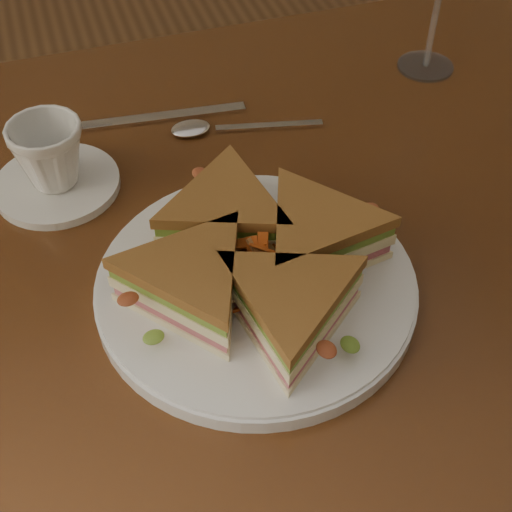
# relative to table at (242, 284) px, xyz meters

# --- Properties ---
(table) EXTENTS (1.20, 0.80, 0.75)m
(table) POSITION_rel_table_xyz_m (0.00, 0.00, 0.00)
(table) COLOR #391D0D
(table) RESTS_ON ground
(plate) EXTENTS (0.30, 0.30, 0.02)m
(plate) POSITION_rel_table_xyz_m (-0.01, -0.10, 0.11)
(plate) COLOR white
(plate) RESTS_ON table
(sandwich_wedges) EXTENTS (0.30, 0.30, 0.06)m
(sandwich_wedges) POSITION_rel_table_xyz_m (-0.01, -0.10, 0.14)
(sandwich_wedges) COLOR #FCEEBA
(sandwich_wedges) RESTS_ON plate
(crisps_mound) EXTENTS (0.09, 0.09, 0.05)m
(crisps_mound) POSITION_rel_table_xyz_m (-0.01, -0.10, 0.14)
(crisps_mound) COLOR #D1581A
(crisps_mound) RESTS_ON plate
(spoon) EXTENTS (0.18, 0.06, 0.01)m
(spoon) POSITION_rel_table_xyz_m (0.01, 0.16, 0.10)
(spoon) COLOR silver
(spoon) RESTS_ON table
(knife) EXTENTS (0.22, 0.04, 0.00)m
(knife) POSITION_rel_table_xyz_m (-0.05, 0.21, 0.10)
(knife) COLOR silver
(knife) RESTS_ON table
(saucer) EXTENTS (0.14, 0.14, 0.01)m
(saucer) POSITION_rel_table_xyz_m (-0.18, 0.12, 0.10)
(saucer) COLOR white
(saucer) RESTS_ON table
(coffee_cup) EXTENTS (0.10, 0.10, 0.07)m
(coffee_cup) POSITION_rel_table_xyz_m (-0.18, 0.12, 0.15)
(coffee_cup) COLOR white
(coffee_cup) RESTS_ON saucer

